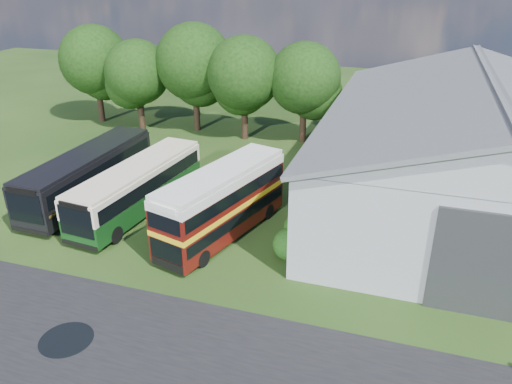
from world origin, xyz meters
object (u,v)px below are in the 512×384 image
(bus_green_single, at_px, (138,187))
(bus_dark_single, at_px, (89,174))
(bus_maroon_double, at_px, (222,204))
(storage_shed, at_px, (480,141))

(bus_green_single, bearing_deg, bus_dark_single, 176.01)
(bus_maroon_double, bearing_deg, bus_green_single, -177.20)
(storage_shed, bearing_deg, bus_green_single, -158.96)
(storage_shed, bearing_deg, bus_maroon_double, -146.73)
(storage_shed, distance_m, bus_green_single, 21.15)
(bus_maroon_double, relative_size, bus_dark_single, 0.84)
(bus_maroon_double, xyz_separation_m, bus_dark_single, (-10.11, 2.01, -0.32))
(bus_green_single, height_order, bus_dark_single, bus_dark_single)
(storage_shed, relative_size, bus_dark_single, 2.16)
(bus_green_single, distance_m, bus_maroon_double, 6.23)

